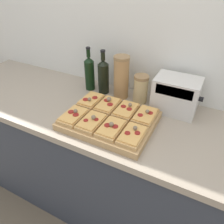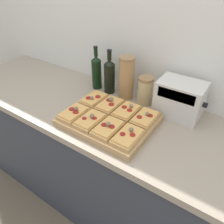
{
  "view_description": "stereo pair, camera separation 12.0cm",
  "coord_description": "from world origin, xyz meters",
  "px_view_note": "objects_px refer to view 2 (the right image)",
  "views": [
    {
      "loc": [
        0.4,
        -0.63,
        1.65
      ],
      "look_at": [
        -0.05,
        0.25,
        0.96
      ],
      "focal_mm": 35.0,
      "sensor_mm": 36.0,
      "label": 1
    },
    {
      "loc": [
        0.51,
        -0.56,
        1.65
      ],
      "look_at": [
        -0.05,
        0.25,
        0.96
      ],
      "focal_mm": 35.0,
      "sensor_mm": 36.0,
      "label": 2
    }
  ],
  "objects_px": {
    "wine_bottle": "(109,76)",
    "toaster_oven": "(180,99)",
    "olive_oil_bottle": "(97,72)",
    "grain_jar_tall": "(126,78)",
    "grain_jar_short": "(145,91)",
    "cutting_board": "(109,120)"
  },
  "relations": [
    {
      "from": "cutting_board",
      "to": "olive_oil_bottle",
      "type": "relative_size",
      "value": 1.63
    },
    {
      "from": "olive_oil_bottle",
      "to": "cutting_board",
      "type": "bearing_deg",
      "value": -43.71
    },
    {
      "from": "toaster_oven",
      "to": "olive_oil_bottle",
      "type": "bearing_deg",
      "value": 179.92
    },
    {
      "from": "olive_oil_bottle",
      "to": "toaster_oven",
      "type": "height_order",
      "value": "olive_oil_bottle"
    },
    {
      "from": "toaster_oven",
      "to": "grain_jar_tall",
      "type": "bearing_deg",
      "value": 179.86
    },
    {
      "from": "grain_jar_tall",
      "to": "toaster_oven",
      "type": "bearing_deg",
      "value": -0.14
    },
    {
      "from": "cutting_board",
      "to": "grain_jar_short",
      "type": "distance_m",
      "value": 0.31
    },
    {
      "from": "wine_bottle",
      "to": "grain_jar_short",
      "type": "distance_m",
      "value": 0.27
    },
    {
      "from": "toaster_oven",
      "to": "wine_bottle",
      "type": "bearing_deg",
      "value": 179.9
    },
    {
      "from": "olive_oil_bottle",
      "to": "wine_bottle",
      "type": "distance_m",
      "value": 0.11
    },
    {
      "from": "grain_jar_tall",
      "to": "toaster_oven",
      "type": "distance_m",
      "value": 0.35
    },
    {
      "from": "grain_jar_tall",
      "to": "cutting_board",
      "type": "bearing_deg",
      "value": -76.63
    },
    {
      "from": "grain_jar_short",
      "to": "olive_oil_bottle",
      "type": "bearing_deg",
      "value": 180.0
    },
    {
      "from": "cutting_board",
      "to": "wine_bottle",
      "type": "height_order",
      "value": "wine_bottle"
    },
    {
      "from": "wine_bottle",
      "to": "toaster_oven",
      "type": "bearing_deg",
      "value": -0.1
    },
    {
      "from": "olive_oil_bottle",
      "to": "wine_bottle",
      "type": "bearing_deg",
      "value": 0.0
    },
    {
      "from": "wine_bottle",
      "to": "toaster_oven",
      "type": "height_order",
      "value": "wine_bottle"
    },
    {
      "from": "olive_oil_bottle",
      "to": "grain_jar_tall",
      "type": "xyz_separation_m",
      "value": [
        0.24,
        0.0,
        0.02
      ]
    },
    {
      "from": "wine_bottle",
      "to": "toaster_oven",
      "type": "xyz_separation_m",
      "value": [
        0.48,
        -0.0,
        -0.02
      ]
    },
    {
      "from": "olive_oil_bottle",
      "to": "wine_bottle",
      "type": "relative_size",
      "value": 1.01
    },
    {
      "from": "grain_jar_tall",
      "to": "grain_jar_short",
      "type": "xyz_separation_m",
      "value": [
        0.13,
        0.0,
        -0.05
      ]
    },
    {
      "from": "grain_jar_short",
      "to": "toaster_oven",
      "type": "xyz_separation_m",
      "value": [
        0.22,
        -0.0,
        0.01
      ]
    }
  ]
}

